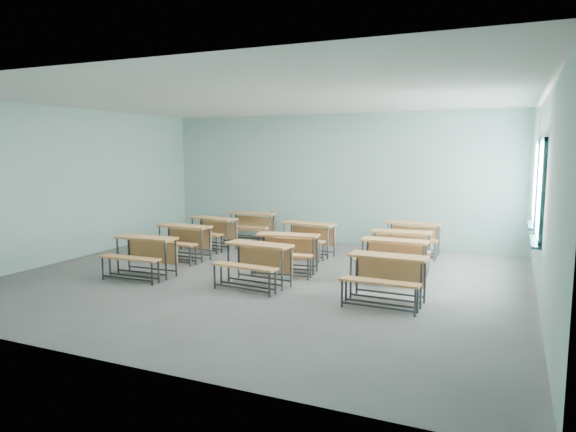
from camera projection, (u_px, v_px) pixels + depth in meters
name	position (u px, v px, depth m)	size (l,w,h in m)	color
room	(268.00, 190.00, 9.09)	(9.04, 8.04, 3.24)	slate
desk_unit_r0c0	(143.00, 250.00, 9.36)	(1.19, 0.81, 0.73)	#D0894B
desk_unit_r0c1	(256.00, 258.00, 8.69)	(1.23, 0.88, 0.73)	#D0894B
desk_unit_r0c2	(386.00, 272.00, 7.71)	(1.18, 0.81, 0.73)	#D0894B
desk_unit_r1c0	(182.00, 237.00, 10.80)	(1.18, 0.81, 0.73)	#D0894B
desk_unit_r1c1	(286.00, 247.00, 9.67)	(1.26, 0.93, 0.73)	#D0894B
desk_unit_r1c2	(393.00, 254.00, 9.06)	(1.17, 0.78, 0.73)	#D0894B
desk_unit_r2c0	(211.00, 228.00, 12.06)	(1.26, 0.94, 0.73)	#D0894B
desk_unit_r2c1	(307.00, 234.00, 11.18)	(1.25, 0.91, 0.73)	#D0894B
desk_unit_r2c2	(401.00, 244.00, 10.03)	(1.24, 0.89, 0.73)	#D0894B
desk_unit_r3c0	(251.00, 222.00, 13.01)	(1.23, 0.87, 0.73)	#D0894B
desk_unit_r3c2	(413.00, 234.00, 11.25)	(1.17, 0.79, 0.73)	#D0894B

